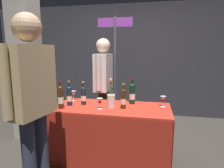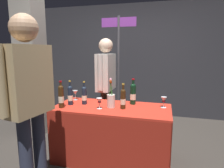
# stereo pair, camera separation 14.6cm
# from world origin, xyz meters

# --- Properties ---
(ground_plane) EXTENTS (12.00, 12.00, 0.00)m
(ground_plane) POSITION_xyz_m (0.00, 0.00, 0.00)
(ground_plane) COLOR #38332D
(back_partition) EXTENTS (6.56, 0.12, 2.47)m
(back_partition) POSITION_xyz_m (0.00, 2.10, 1.24)
(back_partition) COLOR #2D2D33
(back_partition) RESTS_ON ground_plane
(concrete_pillar) EXTENTS (0.39, 0.39, 2.84)m
(concrete_pillar) POSITION_xyz_m (-1.54, 0.47, 1.42)
(concrete_pillar) COLOR gray
(concrete_pillar) RESTS_ON ground_plane
(tasting_table) EXTENTS (1.49, 0.68, 0.74)m
(tasting_table) POSITION_xyz_m (0.00, 0.00, 0.51)
(tasting_table) COLOR red
(tasting_table) RESTS_ON ground_plane
(featured_wine_bottle) EXTENTS (0.07, 0.07, 0.32)m
(featured_wine_bottle) POSITION_xyz_m (-0.40, 0.03, 0.86)
(featured_wine_bottle) COLOR #192333
(featured_wine_bottle) RESTS_ON tasting_table
(display_bottle_0) EXTENTS (0.07, 0.07, 0.32)m
(display_bottle_0) POSITION_xyz_m (0.15, -0.04, 0.87)
(display_bottle_0) COLOR #38230F
(display_bottle_0) RESTS_ON tasting_table
(display_bottle_1) EXTENTS (0.08, 0.08, 0.35)m
(display_bottle_1) POSITION_xyz_m (0.24, 0.20, 0.89)
(display_bottle_1) COLOR black
(display_bottle_1) RESTS_ON tasting_table
(display_bottle_2) EXTENTS (0.07, 0.07, 0.33)m
(display_bottle_2) POSITION_xyz_m (-0.57, -0.05, 0.87)
(display_bottle_2) COLOR #192333
(display_bottle_2) RESTS_ON tasting_table
(display_bottle_3) EXTENTS (0.07, 0.07, 0.35)m
(display_bottle_3) POSITION_xyz_m (-0.62, -0.20, 0.89)
(display_bottle_3) COLOR #38230F
(display_bottle_3) RESTS_ON tasting_table
(wine_glass_near_vendor) EXTENTS (0.07, 0.07, 0.14)m
(wine_glass_near_vendor) POSITION_xyz_m (0.65, 0.14, 0.83)
(wine_glass_near_vendor) COLOR silver
(wine_glass_near_vendor) RESTS_ON tasting_table
(wine_glass_mid) EXTENTS (0.08, 0.08, 0.14)m
(wine_glass_mid) POSITION_xyz_m (-0.62, 0.21, 0.84)
(wine_glass_mid) COLOR silver
(wine_glass_mid) RESTS_ON tasting_table
(wine_glass_near_taster) EXTENTS (0.08, 0.08, 0.14)m
(wine_glass_near_taster) POSITION_xyz_m (-0.13, -0.12, 0.84)
(wine_glass_near_taster) COLOR silver
(wine_glass_near_taster) RESTS_ON tasting_table
(flower_vase) EXTENTS (0.10, 0.10, 0.38)m
(flower_vase) POSITION_xyz_m (-0.01, -0.02, 0.85)
(flower_vase) COLOR silver
(flower_vase) RESTS_ON tasting_table
(vendor_presenter) EXTENTS (0.23, 0.63, 1.65)m
(vendor_presenter) POSITION_xyz_m (-0.27, 0.64, 0.99)
(vendor_presenter) COLOR #4C4233
(vendor_presenter) RESTS_ON ground_plane
(taster_foreground_right) EXTENTS (0.28, 0.59, 1.77)m
(taster_foreground_right) POSITION_xyz_m (-0.54, -0.89, 1.08)
(taster_foreground_right) COLOR #2D3347
(taster_foreground_right) RESTS_ON ground_plane
(booth_signpost) EXTENTS (0.62, 0.04, 2.05)m
(booth_signpost) POSITION_xyz_m (-0.17, 1.06, 1.28)
(booth_signpost) COLOR #47474C
(booth_signpost) RESTS_ON ground_plane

